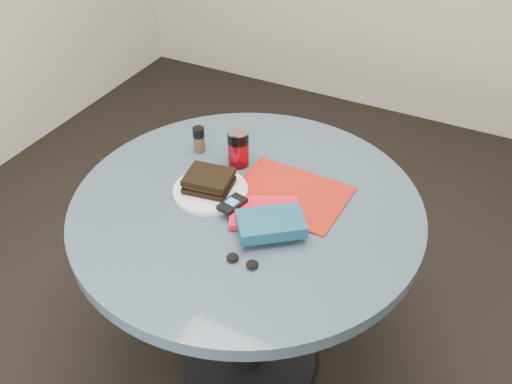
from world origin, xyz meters
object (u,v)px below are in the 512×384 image
at_px(table, 247,245).
at_px(headphones, 242,261).
at_px(plate, 210,191).
at_px(pepper_grinder, 199,139).
at_px(red_book, 264,212).
at_px(sandwich, 209,181).
at_px(mp3_player, 232,204).
at_px(novel, 271,224).
at_px(soda_can, 238,147).
at_px(magazine, 290,194).

bearing_deg(table, headphones, -64.83).
relative_size(plate, pepper_grinder, 2.54).
distance_m(pepper_grinder, red_book, 0.38).
relative_size(sandwich, red_book, 0.76).
bearing_deg(mp3_player, novel, -14.81).
bearing_deg(novel, sandwich, 122.50).
bearing_deg(novel, pepper_grinder, 108.43).
xyz_separation_m(pepper_grinder, red_book, (0.33, -0.19, -0.03)).
xyz_separation_m(table, red_book, (0.07, -0.03, 0.18)).
bearing_deg(plate, mp3_player, -25.40).
relative_size(plate, headphones, 2.47).
bearing_deg(novel, soda_can, 95.48).
distance_m(table, soda_can, 0.30).
height_order(novel, mp3_player, novel).
distance_m(sandwich, soda_can, 0.16).
bearing_deg(novel, mp3_player, 127.66).
height_order(table, pepper_grinder, pepper_grinder).
distance_m(table, plate, 0.21).
relative_size(sandwich, soda_can, 1.18).
bearing_deg(sandwich, pepper_grinder, 128.98).
height_order(plate, red_book, red_book).
relative_size(soda_can, headphones, 1.40).
bearing_deg(soda_can, pepper_grinder, 176.93).
relative_size(table, soda_can, 8.15).
bearing_deg(sandwich, headphones, -44.07).
bearing_deg(plate, headphones, -44.24).
bearing_deg(mp3_player, soda_can, 113.90).
bearing_deg(sandwich, red_book, -8.23).
relative_size(plate, sandwich, 1.49).
bearing_deg(red_book, table, 130.71).
bearing_deg(magazine, soda_can, 164.21).
height_order(soda_can, headphones, soda_can).
xyz_separation_m(pepper_grinder, headphones, (0.36, -0.38, -0.03)).
bearing_deg(soda_can, sandwich, -94.28).
relative_size(table, pepper_grinder, 11.75).
height_order(pepper_grinder, novel, pepper_grinder).
bearing_deg(magazine, mp3_player, -125.75).
relative_size(pepper_grinder, mp3_player, 0.95).
xyz_separation_m(red_book, headphones, (0.03, -0.19, -0.00)).
relative_size(sandwich, novel, 0.84).
bearing_deg(red_book, mp3_player, 167.63).
relative_size(red_book, mp3_player, 2.13).
bearing_deg(headphones, soda_can, 119.53).
height_order(plate, pepper_grinder, pepper_grinder).
height_order(table, novel, novel).
relative_size(table, mp3_player, 11.14).
xyz_separation_m(magazine, novel, (0.02, -0.18, 0.04)).
distance_m(magazine, novel, 0.18).
xyz_separation_m(novel, mp3_player, (-0.14, 0.04, -0.01)).
bearing_deg(headphones, novel, 82.70).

